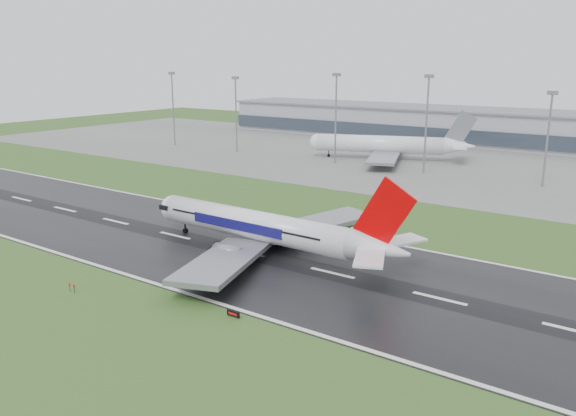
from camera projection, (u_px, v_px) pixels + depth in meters
The scene contains 12 objects.
ground at pixel (175, 236), 125.33m from camera, with size 520.00×520.00×0.00m, color #2D501D.
runway at pixel (175, 236), 125.32m from camera, with size 400.00×45.00×0.10m, color black.
apron at pixel (407, 159), 224.57m from camera, with size 400.00×130.00×0.08m, color slate.
terminal at pixel (460, 126), 270.35m from camera, with size 240.00×36.00×15.00m, color gray.
main_airliner at pixel (269, 210), 111.65m from camera, with size 59.44×56.61×17.55m, color white, non-canonical shape.
parked_airliner at pixel (387, 135), 220.68m from camera, with size 64.11×59.69×18.79m, color white, non-canonical shape.
runway_sign at pixel (233, 314), 85.33m from camera, with size 2.30×0.26×1.04m, color black, non-canonical shape.
floodmast_0 at pixel (173, 110), 257.87m from camera, with size 0.64×0.64×31.42m, color gray.
floodmast_1 at pixel (236, 116), 237.62m from camera, with size 0.64×0.64×29.98m, color gray.
floodmast_2 at pixel (336, 121), 210.87m from camera, with size 0.64×0.64×31.86m, color gray.
floodmast_3 at pixel (426, 127), 191.46m from camera, with size 0.64×0.64×31.80m, color gray.
floodmast_4 at pixel (547, 142), 170.86m from camera, with size 0.64×0.64×27.56m, color gray.
Camera 1 is at (88.98, -84.07, 37.06)m, focal length 35.71 mm.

